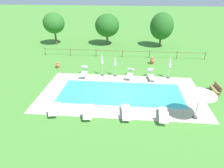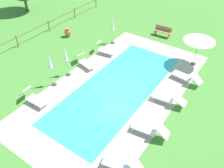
# 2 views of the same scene
# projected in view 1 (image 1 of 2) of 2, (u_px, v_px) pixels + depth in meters

# --- Properties ---
(ground_plane) EXTENTS (160.00, 160.00, 0.00)m
(ground_plane) POSITION_uv_depth(u_px,v_px,m) (121.00, 93.00, 17.30)
(ground_plane) COLOR #478433
(pool_deck_paving) EXTENTS (14.00, 7.52, 0.01)m
(pool_deck_paving) POSITION_uv_depth(u_px,v_px,m) (121.00, 93.00, 17.30)
(pool_deck_paving) COLOR #B2A893
(pool_deck_paving) RESTS_ON ground
(swimming_pool_water) EXTENTS (10.67, 4.19, 0.01)m
(swimming_pool_water) POSITION_uv_depth(u_px,v_px,m) (121.00, 93.00, 17.30)
(swimming_pool_water) COLOR #38C6D1
(swimming_pool_water) RESTS_ON ground
(pool_coping_rim) EXTENTS (11.15, 4.67, 0.01)m
(pool_coping_rim) POSITION_uv_depth(u_px,v_px,m) (121.00, 93.00, 17.30)
(pool_coping_rim) COLOR #C0B59F
(pool_coping_rim) RESTS_ON ground
(sun_lounger_north_near_steps) EXTENTS (0.66, 1.91, 0.96)m
(sun_lounger_north_near_steps) POSITION_uv_depth(u_px,v_px,m) (84.00, 72.00, 20.42)
(sun_lounger_north_near_steps) COLOR white
(sun_lounger_north_near_steps) RESTS_ON ground
(sun_lounger_north_mid) EXTENTS (0.79, 2.11, 0.73)m
(sun_lounger_north_mid) POSITION_uv_depth(u_px,v_px,m) (126.00, 111.00, 14.23)
(sun_lounger_north_mid) COLOR white
(sun_lounger_north_mid) RESTS_ON ground
(sun_lounger_north_far) EXTENTS (0.83, 1.91, 0.99)m
(sun_lounger_north_far) POSITION_uv_depth(u_px,v_px,m) (151.00, 75.00, 19.74)
(sun_lounger_north_far) COLOR white
(sun_lounger_north_far) RESTS_ON ground
(sun_lounger_north_end) EXTENTS (0.87, 2.02, 0.89)m
(sun_lounger_north_end) POSITION_uv_depth(u_px,v_px,m) (88.00, 110.00, 14.24)
(sun_lounger_north_end) COLOR white
(sun_lounger_north_end) RESTS_ON ground
(sun_lounger_south_near_corner) EXTENTS (1.00, 2.06, 0.86)m
(sun_lounger_south_near_corner) POSITION_uv_depth(u_px,v_px,m) (130.00, 74.00, 20.05)
(sun_lounger_south_near_corner) COLOR white
(sun_lounger_south_near_corner) RESTS_ON ground
(sun_lounger_south_mid) EXTENTS (0.82, 2.06, 0.83)m
(sun_lounger_south_mid) POSITION_uv_depth(u_px,v_px,m) (163.00, 114.00, 13.88)
(sun_lounger_south_mid) COLOR white
(sun_lounger_south_mid) RESTS_ON ground
(sun_lounger_south_far) EXTENTS (0.96, 1.91, 1.01)m
(sun_lounger_south_far) POSITION_uv_depth(u_px,v_px,m) (54.00, 108.00, 14.48)
(sun_lounger_south_far) COLOR white
(sun_lounger_south_far) RESTS_ON ground
(patio_umbrella_open_foreground) EXTENTS (2.19, 2.19, 2.32)m
(patio_umbrella_open_foreground) POSITION_uv_depth(u_px,v_px,m) (201.00, 92.00, 13.13)
(patio_umbrella_open_foreground) COLOR #383838
(patio_umbrella_open_foreground) RESTS_ON ground
(patio_umbrella_closed_row_west) EXTENTS (0.32, 0.32, 2.47)m
(patio_umbrella_closed_row_west) POSITION_uv_depth(u_px,v_px,m) (170.00, 63.00, 19.34)
(patio_umbrella_closed_row_west) COLOR #383838
(patio_umbrella_closed_row_west) RESTS_ON ground
(patio_umbrella_closed_row_mid_west) EXTENTS (0.32, 0.32, 2.46)m
(patio_umbrella_closed_row_mid_west) POSITION_uv_depth(u_px,v_px,m) (102.00, 61.00, 19.93)
(patio_umbrella_closed_row_mid_west) COLOR #383838
(patio_umbrella_closed_row_mid_west) RESTS_ON ground
(patio_umbrella_closed_row_centre) EXTENTS (0.32, 0.32, 2.26)m
(patio_umbrella_closed_row_centre) POSITION_uv_depth(u_px,v_px,m) (115.00, 62.00, 19.85)
(patio_umbrella_closed_row_centre) COLOR #383838
(patio_umbrella_closed_row_centre) RESTS_ON ground
(wooden_bench_lawn_side) EXTENTS (0.50, 1.51, 0.87)m
(wooden_bench_lawn_side) POSITION_uv_depth(u_px,v_px,m) (216.00, 89.00, 17.03)
(wooden_bench_lawn_side) COLOR #937047
(wooden_bench_lawn_side) RESTS_ON ground
(terracotta_urn_near_fence) EXTENTS (0.47, 0.47, 0.62)m
(terracotta_urn_near_fence) POSITION_uv_depth(u_px,v_px,m) (58.00, 65.00, 22.37)
(terracotta_urn_near_fence) COLOR #B7663D
(terracotta_urn_near_fence) RESTS_ON ground
(terracotta_urn_by_tree) EXTENTS (0.56, 0.56, 0.79)m
(terracotta_urn_by_tree) POSITION_uv_depth(u_px,v_px,m) (152.00, 61.00, 23.45)
(terracotta_urn_by_tree) COLOR #B7663D
(terracotta_urn_by_tree) RESTS_ON ground
(perimeter_fence) EXTENTS (20.94, 0.08, 1.05)m
(perimeter_fence) POSITION_uv_depth(u_px,v_px,m) (123.00, 52.00, 25.50)
(perimeter_fence) COLOR brown
(perimeter_fence) RESTS_ON ground
(tree_far_west) EXTENTS (3.23, 3.23, 4.85)m
(tree_far_west) POSITION_uv_depth(u_px,v_px,m) (54.00, 23.00, 29.91)
(tree_far_west) COLOR brown
(tree_far_west) RESTS_ON ground
(tree_west_mid) EXTENTS (3.70, 3.70, 4.68)m
(tree_west_mid) POSITION_uv_depth(u_px,v_px,m) (107.00, 26.00, 29.91)
(tree_west_mid) COLOR brown
(tree_west_mid) RESTS_ON ground
(tree_centre) EXTENTS (3.42, 3.42, 5.04)m
(tree_centre) POSITION_uv_depth(u_px,v_px,m) (162.00, 26.00, 28.83)
(tree_centre) COLOR brown
(tree_centre) RESTS_ON ground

